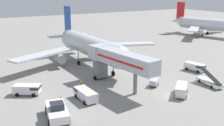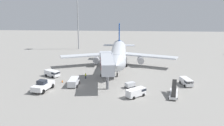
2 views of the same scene
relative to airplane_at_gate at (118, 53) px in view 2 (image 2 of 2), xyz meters
The scene contains 13 objects.
ground_plane 27.29m from the airplane_at_gate, 81.60° to the right, with size 300.00×300.00×0.00m, color gray.
airplane_at_gate is the anchor object (origin of this frame).
jet_bridge 17.29m from the airplane_at_gate, 97.51° to the right, with size 5.54×17.68×7.20m.
pushback_tug 29.94m from the airplane_at_gate, 124.82° to the right, with size 4.06×6.98×2.65m.
belt_loader_truck 29.64m from the airplane_at_gate, 61.90° to the right, with size 3.01×6.46×3.05m.
service_van_mid_left 22.95m from the airplane_at_gate, 117.50° to the right, with size 2.50×5.48×1.81m.
service_van_outer_left 27.60m from the airplane_at_gate, 78.58° to the right, with size 4.76×4.54×1.90m.
service_van_far_right 25.97m from the airplane_at_gate, 44.30° to the right, with size 2.79×5.01×1.81m.
service_van_mid_right 22.74m from the airplane_at_gate, 145.20° to the right, with size 5.07×4.23×1.83m.
baggage_cart_near_left 21.61m from the airplane_at_gate, 79.12° to the right, with size 2.77×2.57×1.37m.
ground_crew_worker_foreground 16.84m from the airplane_at_gate, 121.13° to the right, with size 0.41×0.41×1.69m.
safety_cone_alpha 23.20m from the airplane_at_gate, 128.32° to the right, with size 0.47×0.47×0.71m.
apron_light_mast 42.35m from the airplane_at_gate, 121.31° to the left, with size 2.40×2.40×28.03m.
Camera 2 is at (-0.23, -51.00, 19.67)m, focal length 38.22 mm.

